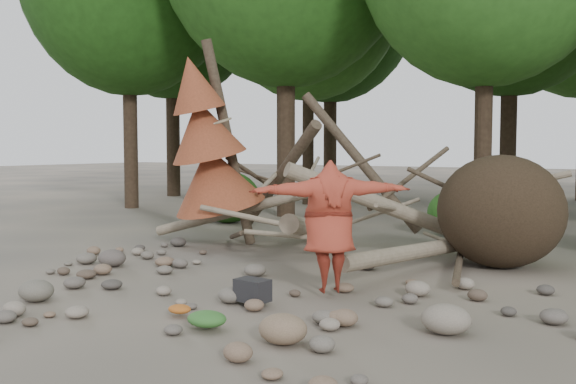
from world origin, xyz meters
The scene contains 13 objects.
ground centered at (0.00, 0.00, 0.00)m, with size 120.00×120.00×0.00m, color #514C44.
deadfall_pile centered at (2.02, 4.24, 0.95)m, with size 8.55×5.24×3.30m.
dead_conifer centered at (-3.12, 3.37, 2.11)m, with size 2.06×2.16×4.35m.
bush_left centered at (-5.50, 7.20, 0.72)m, with size 1.80×1.80×1.44m, color #205115.
bush_mid centered at (0.80, 7.80, 0.56)m, with size 1.40×1.40×1.12m, color #2B671D.
frisbee_thrower centered at (1.09, 0.78, 1.01)m, with size 3.12×1.96×2.50m.
backpack centered at (0.44, -0.18, 0.15)m, with size 0.44×0.30×0.30m, color black.
cloth_green centered at (0.67, -1.43, 0.09)m, with size 0.48×0.40×0.18m, color #316729.
cloth_orange centered at (0.01, -1.15, 0.06)m, with size 0.30×0.25×0.11m, color #AA561D.
boulder_front_left centered at (-2.21, -1.54, 0.15)m, with size 0.50×0.45×0.30m, color #6B6559.
boulder_front_right centered at (1.67, -1.39, 0.16)m, with size 0.54×0.49×0.32m, color #826951.
boulder_mid_right centered at (3.05, -0.12, 0.17)m, with size 0.57×0.51×0.34m, color gray.
boulder_mid_left centered at (-3.27, 0.83, 0.15)m, with size 0.51×0.46×0.30m, color #5B524C.
Camera 1 is at (5.23, -7.11, 2.11)m, focal length 40.00 mm.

